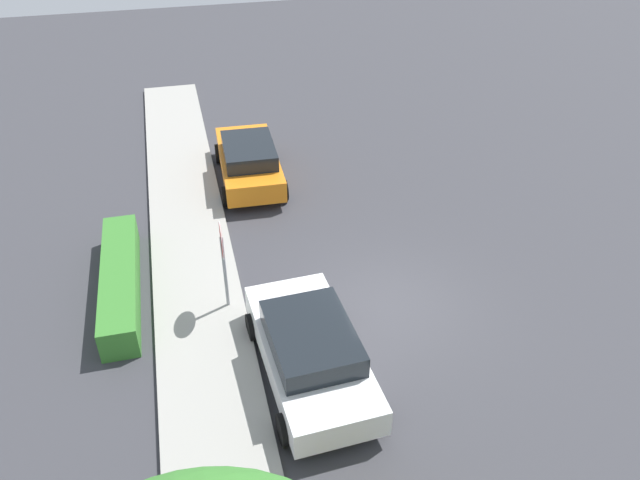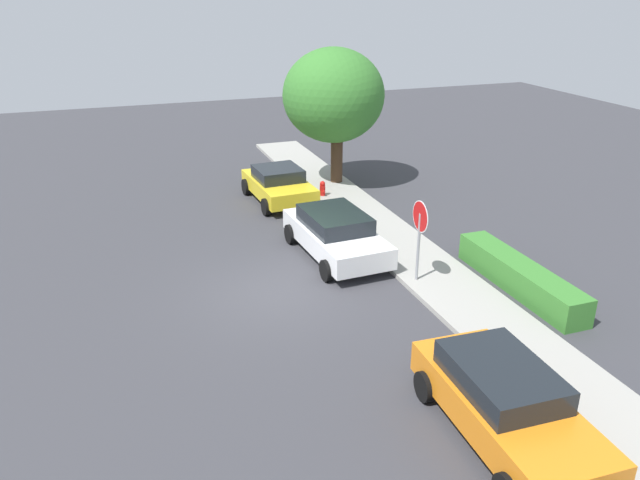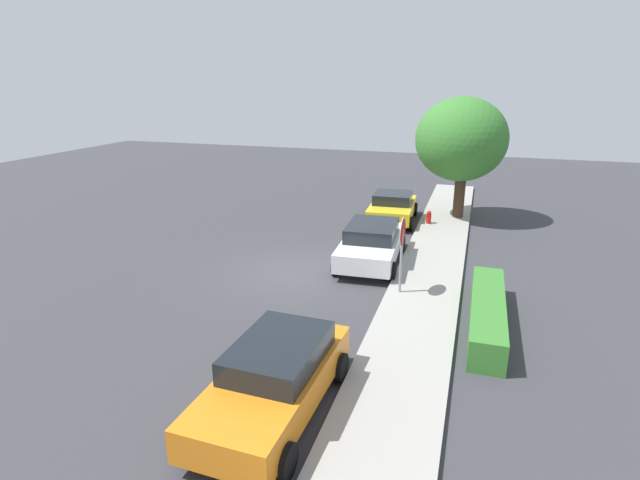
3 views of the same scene
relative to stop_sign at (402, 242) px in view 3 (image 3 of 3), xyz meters
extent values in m
plane|color=#38383D|center=(-0.82, -3.84, -1.73)|extent=(60.00, 60.00, 0.00)
cube|color=#9E9B93|center=(-0.82, 0.69, -1.66)|extent=(32.00, 2.17, 0.14)
cylinder|color=gray|center=(0.00, 0.00, -0.67)|extent=(0.08, 0.08, 2.12)
cylinder|color=white|center=(0.00, 0.00, 0.31)|extent=(0.89, 0.04, 0.89)
cylinder|color=red|center=(0.00, 0.00, 0.31)|extent=(0.83, 0.05, 0.83)
cube|color=white|center=(-2.59, -1.45, -1.11)|extent=(4.50, 2.13, 0.64)
cube|color=black|center=(-2.69, -1.46, -0.54)|extent=(2.41, 1.79, 0.49)
cylinder|color=black|center=(-1.15, -0.42, -1.41)|extent=(0.65, 0.25, 0.64)
cylinder|color=black|center=(-1.04, -2.32, -1.41)|extent=(0.65, 0.25, 0.64)
cylinder|color=black|center=(-4.14, -0.58, -1.41)|extent=(0.65, 0.25, 0.64)
cylinder|color=black|center=(-4.03, -2.48, -1.41)|extent=(0.65, 0.25, 0.64)
cube|color=orange|center=(6.31, -1.49, -1.09)|extent=(4.44, 1.94, 0.66)
cube|color=black|center=(6.02, -1.48, -0.53)|extent=(2.38, 1.66, 0.48)
cylinder|color=black|center=(7.83, -0.64, -1.41)|extent=(0.65, 0.24, 0.64)
cylinder|color=black|center=(7.76, -2.43, -1.41)|extent=(0.65, 0.24, 0.64)
cylinder|color=black|center=(4.85, -0.54, -1.41)|extent=(0.65, 0.24, 0.64)
cylinder|color=black|center=(4.79, -2.33, -1.41)|extent=(0.65, 0.24, 0.64)
cube|color=yellow|center=(-8.18, -1.67, -1.14)|extent=(3.90, 2.07, 0.57)
cube|color=black|center=(-8.24, -1.67, -0.62)|extent=(1.82, 1.74, 0.46)
cylinder|color=black|center=(-6.94, -0.66, -1.41)|extent=(0.65, 0.25, 0.64)
cylinder|color=black|center=(-6.84, -2.54, -1.41)|extent=(0.65, 0.25, 0.64)
cylinder|color=black|center=(-9.53, -0.79, -1.41)|extent=(0.65, 0.25, 0.64)
cylinder|color=black|center=(-9.43, -2.67, -1.41)|extent=(0.65, 0.25, 0.64)
cylinder|color=#422D1E|center=(-9.46, 1.22, -0.49)|extent=(0.49, 0.49, 2.48)
ellipsoid|color=#387A2D|center=(-9.54, 1.08, 1.98)|extent=(4.09, 4.09, 3.75)
cylinder|color=red|center=(-7.92, 0.03, -1.45)|extent=(0.22, 0.22, 0.55)
sphere|color=red|center=(-7.92, 0.03, -1.12)|extent=(0.21, 0.21, 0.21)
cylinder|color=red|center=(-7.77, 0.03, -1.40)|extent=(0.08, 0.09, 0.09)
cube|color=#387A2D|center=(1.26, 2.53, -1.33)|extent=(4.88, 0.85, 0.79)
camera|label=1|loc=(-11.80, 0.62, 8.35)|focal=35.00mm
camera|label=2|loc=(14.02, -7.91, 6.26)|focal=35.00mm
camera|label=3|loc=(14.02, 1.94, 4.61)|focal=28.00mm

